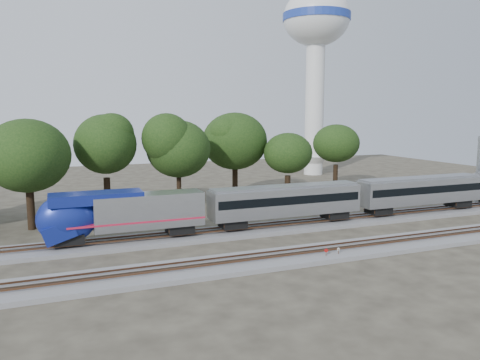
% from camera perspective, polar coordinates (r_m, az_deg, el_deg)
% --- Properties ---
extents(ground, '(160.00, 160.00, 0.00)m').
position_cam_1_polar(ground, '(43.96, -0.71, -8.70)').
color(ground, '#383328').
rests_on(ground, ground).
extents(track_far, '(160.00, 5.00, 0.73)m').
position_cam_1_polar(track_far, '(49.35, -3.22, -6.59)').
color(track_far, slate).
rests_on(track_far, ground).
extents(track_near, '(160.00, 5.00, 0.73)m').
position_cam_1_polar(track_near, '(40.36, 1.35, -9.95)').
color(track_near, slate).
rests_on(track_near, ground).
extents(train, '(90.79, 3.13, 4.62)m').
position_cam_1_polar(train, '(62.82, 21.24, -1.14)').
color(train, '#B1B4B9').
rests_on(train, ground).
extents(switch_stand_red, '(0.32, 0.09, 1.02)m').
position_cam_1_polar(switch_stand_red, '(41.98, 10.46, -8.73)').
color(switch_stand_red, '#512D19').
rests_on(switch_stand_red, ground).
extents(switch_stand_white, '(0.30, 0.11, 0.97)m').
position_cam_1_polar(switch_stand_white, '(42.71, 11.91, -8.52)').
color(switch_stand_white, '#512D19').
rests_on(switch_stand_white, ground).
extents(switch_lever, '(0.55, 0.40, 0.30)m').
position_cam_1_polar(switch_lever, '(42.60, 11.87, -9.23)').
color(switch_lever, '#512D19').
rests_on(switch_lever, ground).
extents(water_tower, '(13.58, 13.58, 37.60)m').
position_cam_1_polar(water_tower, '(100.12, 9.25, 16.72)').
color(water_tower, silver).
rests_on(water_tower, ground).
extents(tree_2, '(8.32, 8.32, 11.74)m').
position_cam_1_polar(tree_2, '(55.65, -24.49, 2.70)').
color(tree_2, black).
rests_on(tree_2, ground).
extents(tree_3, '(9.14, 9.14, 12.88)m').
position_cam_1_polar(tree_3, '(59.64, -16.10, 4.20)').
color(tree_3, black).
rests_on(tree_3, ground).
extents(tree_4, '(8.30, 8.30, 11.71)m').
position_cam_1_polar(tree_4, '(61.18, -7.53, 3.77)').
color(tree_4, black).
rests_on(tree_4, ground).
extents(tree_5, '(8.80, 8.80, 12.41)m').
position_cam_1_polar(tree_5, '(69.15, -0.62, 4.74)').
color(tree_5, black).
rests_on(tree_5, ground).
extents(tree_6, '(7.18, 7.18, 10.12)m').
position_cam_1_polar(tree_6, '(67.59, 5.87, 3.26)').
color(tree_6, black).
rests_on(tree_6, ground).
extents(tree_7, '(7.90, 7.90, 11.13)m').
position_cam_1_polar(tree_7, '(79.73, 11.66, 4.38)').
color(tree_7, black).
rests_on(tree_7, ground).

